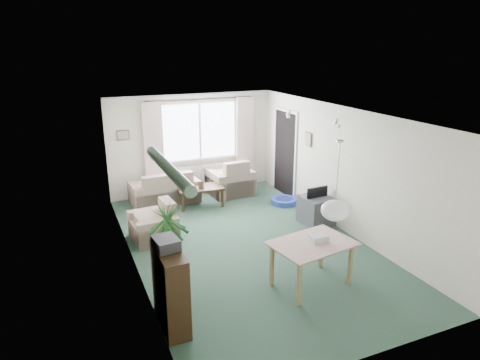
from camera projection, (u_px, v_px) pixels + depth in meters
name	position (u px, v px, depth m)	size (l,w,h in m)	color
ground	(246.00, 244.00, 7.81)	(6.50, 6.50, 0.00)	#2B4738
window	(200.00, 131.00, 10.26)	(1.80, 0.03, 1.30)	white
curtain_rod	(200.00, 99.00, 9.96)	(2.60, 0.03, 0.03)	black
curtain_left	(154.00, 146.00, 9.81)	(0.45, 0.08, 2.00)	beige
curtain_right	(245.00, 137.00, 10.68)	(0.45, 0.08, 2.00)	beige
radiator	(201.00, 175.00, 10.56)	(1.20, 0.10, 0.55)	white
doorway	(285.00, 154.00, 10.18)	(0.03, 0.95, 2.00)	black
pendant_lamp	(335.00, 210.00, 5.43)	(0.36, 0.36, 0.36)	white
tinsel_garland	(168.00, 168.00, 4.39)	(1.60, 1.60, 0.12)	#196626
bauble_cluster_a	(289.00, 112.00, 8.42)	(0.20, 0.20, 0.20)	silver
bauble_cluster_b	(337.00, 120.00, 7.48)	(0.20, 0.20, 0.20)	silver
wall_picture_back	(123.00, 135.00, 9.57)	(0.28, 0.03, 0.22)	brown
wall_picture_right	(308.00, 139.00, 9.14)	(0.03, 0.24, 0.30)	brown
sofa	(164.00, 187.00, 9.79)	(1.51, 0.80, 0.76)	beige
armchair_corner	(230.00, 176.00, 10.35)	(0.99, 0.94, 0.88)	#C1BB91
armchair_left	(153.00, 221.00, 7.93)	(0.82, 0.77, 0.73)	tan
coffee_table	(200.00, 196.00, 9.62)	(0.99, 0.55, 0.44)	black
photo_frame	(201.00, 185.00, 9.47)	(0.12, 0.02, 0.16)	brown
bookshelf	(170.00, 287.00, 5.45)	(0.29, 0.88, 1.08)	black
hifi_box	(166.00, 243.00, 5.28)	(0.28, 0.35, 0.14)	#35353A
houseplant	(170.00, 247.00, 6.11)	(0.62, 0.62, 1.44)	#1A4C23
dining_table	(311.00, 264.00, 6.41)	(1.09, 0.73, 0.68)	#9B7854
gift_box	(319.00, 239.00, 6.32)	(0.25, 0.18, 0.12)	silver
tv_cube	(316.00, 210.00, 8.66)	(0.57, 0.62, 0.57)	#3C3C41
pet_bed	(284.00, 201.00, 9.80)	(0.59, 0.59, 0.12)	#2247A0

